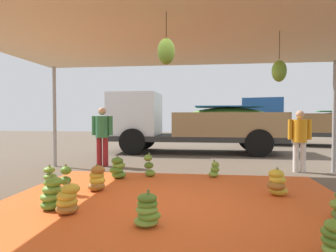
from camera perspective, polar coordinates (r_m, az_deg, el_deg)
The scene contains 18 objects.
ground_plane at distance 7.89m, azimuth 3.37°, elevation -8.72°, with size 40.00×40.00×0.00m, color brown.
tarp_orange at distance 4.98m, azimuth 0.98°, elevation -14.94°, with size 5.89×5.21×0.01m, color #E05B23.
tent_canopy at distance 4.88m, azimuth 1.01°, elevation 18.55°, with size 8.00×7.00×2.93m.
banana_bunch_0 at distance 6.62m, azimuth -21.80°, elevation -9.18°, with size 0.39×0.41×0.45m.
banana_bunch_1 at distance 7.14m, azimuth -3.66°, elevation -7.78°, with size 0.35×0.35×0.56m.
banana_bunch_2 at distance 4.04m, azimuth -4.01°, elevation -15.98°, with size 0.44×0.44×0.48m.
banana_bunch_3 at distance 7.01m, azimuth -9.65°, elevation -8.08°, with size 0.50×0.49×0.53m.
banana_bunch_4 at distance 3.66m, azimuth 29.73°, elevation -18.35°, with size 0.39×0.41×0.44m.
banana_bunch_5 at distance 5.80m, azimuth 20.31°, elevation -10.33°, with size 0.45×0.44×0.51m.
banana_bunch_6 at distance 5.83m, azimuth -19.20°, elevation -10.10°, with size 0.32×0.33×0.56m.
banana_bunch_7 at distance 4.72m, azimuth -18.77°, elevation -13.31°, with size 0.46×0.46×0.48m.
banana_bunch_8 at distance 5.97m, azimuth -13.52°, elevation -9.87°, with size 0.45×0.47×0.52m.
banana_bunch_10 at distance 5.01m, azimuth -21.53°, elevation -12.17°, with size 0.44×0.43×0.54m.
banana_bunch_12 at distance 7.16m, azimuth 8.95°, elevation -8.37°, with size 0.32×0.32×0.41m.
cargo_truck_main at distance 11.93m, azimuth 4.06°, elevation 0.71°, with size 6.84×2.41×2.40m.
cargo_truck_far at distance 16.43m, azimuth 25.63°, elevation 0.74°, with size 7.40×3.88×2.40m.
worker_0 at distance 8.36m, azimuth 24.06°, elevation -1.80°, with size 0.59×0.36×1.60m.
worker_1 at distance 8.78m, azimuth -12.57°, elevation -1.13°, with size 0.63×0.38×1.71m.
Camera 1 is at (0.52, -4.74, 1.44)m, focal length 31.59 mm.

